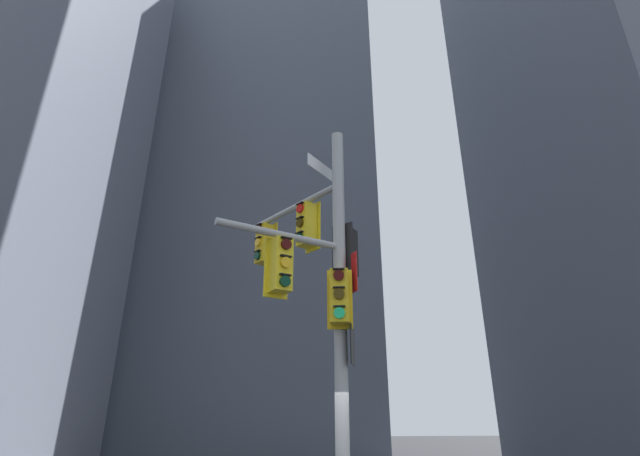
{
  "coord_description": "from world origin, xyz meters",
  "views": [
    {
      "loc": [
        -1.42,
        -8.62,
        2.04
      ],
      "look_at": [
        -0.33,
        0.51,
        5.87
      ],
      "focal_mm": 25.95,
      "sensor_mm": 36.0,
      "label": 1
    }
  ],
  "objects": [
    {
      "name": "building_tower_right",
      "position": [
        15.53,
        7.31,
        17.57
      ],
      "size": [
        12.12,
        12.12,
        35.14
      ],
      "primitive_type": "cube",
      "color": "#4C5460",
      "rests_on": "ground"
    },
    {
      "name": "building_mid_block",
      "position": [
        -2.57,
        25.76,
        16.59
      ],
      "size": [
        16.2,
        16.2,
        33.18
      ],
      "primitive_type": "cube",
      "color": "#4C5460",
      "rests_on": "ground"
    },
    {
      "name": "signal_pole_assembly",
      "position": [
        -0.39,
        0.28,
        4.7
      ],
      "size": [
        2.83,
        3.6,
        7.93
      ],
      "color": "#9EA0A3",
      "rests_on": "ground"
    }
  ]
}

